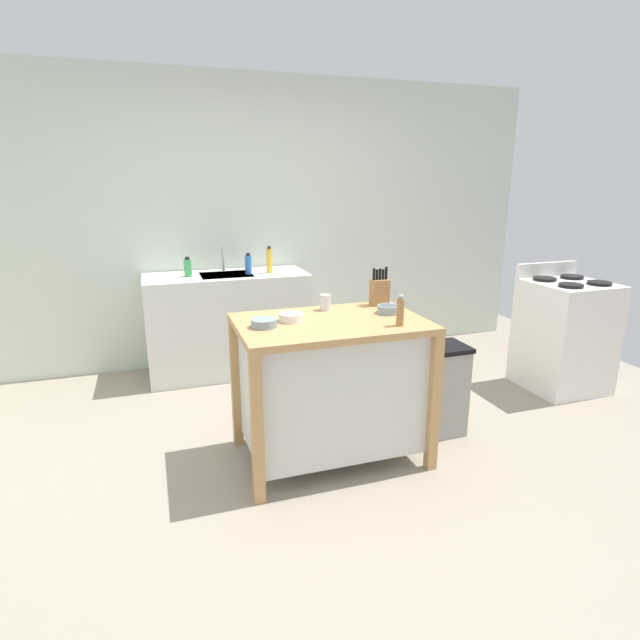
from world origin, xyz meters
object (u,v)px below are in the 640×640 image
Objects in this scene: bowl_ceramic_small at (291,317)px; sink_faucet at (223,259)px; pepper_grinder at (400,311)px; bottle_dish_soap at (248,264)px; stove at (564,335)px; bottle_hand_soap at (188,268)px; trash_bin at (438,389)px; knife_block at (379,291)px; kitchen_island at (330,382)px; bottle_spray_cleaner at (269,260)px; drinking_cup at (325,302)px; bowl_ceramic_wide at (264,323)px; bowl_stoneware_deep at (389,309)px.

bowl_ceramic_small is 0.65× the size of sink_faucet.
pepper_grinder is 0.99× the size of bottle_dish_soap.
stove is (2.38, -1.19, -0.52)m from bottle_dish_soap.
trash_bin is at bearing -47.47° from bottle_hand_soap.
trash_bin is 3.41× the size of bottle_dish_soap.
bottle_dish_soap is (-0.62, 1.36, -0.00)m from knife_block.
stove is (2.20, 0.44, -0.04)m from kitchen_island.
sink_faucet reaches higher than bowl_ceramic_small.
bottle_spray_cleaner is (0.01, 1.63, 0.51)m from kitchen_island.
bottle_dish_soap is (0.19, -0.20, -0.02)m from sink_faucet.
pepper_grinder is 0.18× the size of stove.
bottle_hand_soap is (-0.74, 1.43, 0.03)m from drinking_cup.
bowl_ceramic_small is (0.18, 0.07, 0.00)m from bowl_ceramic_wide.
kitchen_island is at bearing -148.70° from knife_block.
bowl_ceramic_wide is 0.19m from bowl_ceramic_small.
kitchen_island is at bearing -173.82° from bowl_stoneware_deep.
sink_faucet is at bearing 25.61° from bottle_hand_soap.
pepper_grinder is 2.16m from bottle_hand_soap.
bottle_hand_soap is (-1.13, 1.41, -0.01)m from knife_block.
pepper_grinder reaches higher than kitchen_island.
bowl_ceramic_small reaches higher than kitchen_island.
kitchen_island is at bearing -90.29° from bottle_spray_cleaner.
bottle_dish_soap is at bearing 88.28° from bowl_ceramic_small.
bottle_spray_cleaner is (-0.43, 1.37, 0.02)m from knife_block.
bowl_ceramic_small is at bearing 21.87° from bowl_ceramic_wide.
drinking_cup is (-0.35, 0.20, 0.02)m from bowl_stoneware_deep.
pepper_grinder is at bearing -101.35° from knife_block.
trash_bin is 1.47m from stove.
bottle_hand_soap is 0.70m from bottle_spray_cleaner.
sink_faucet is (-0.37, 1.83, 0.51)m from kitchen_island.
bottle_spray_cleaner is at bearing -27.73° from sink_faucet.
bowl_ceramic_wide is 0.80m from bowl_stoneware_deep.
drinking_cup is at bearing 165.92° from trash_bin.
knife_block is 1.14× the size of sink_faucet.
bottle_dish_soap reaches higher than stove.
bowl_ceramic_small is 1.59m from bottle_spray_cleaner.
knife_block is at bearing 78.65° from pepper_grinder.
knife_block is 1.07× the size of bottle_spray_cleaner.
pepper_grinder reaches higher than bowl_ceramic_wide.
stove is (2.43, 0.38, -0.46)m from bowl_ceramic_small.
kitchen_island is at bearing -14.50° from bowl_ceramic_small.
bottle_spray_cleaner is (0.24, 1.57, 0.09)m from bowl_ceramic_small.
drinking_cup is 0.55× the size of bottle_dish_soap.
pepper_grinder reaches higher than bowl_stoneware_deep.
pepper_grinder is (0.56, -0.29, 0.06)m from bowl_ceramic_small.
bottle_spray_cleaner is (0.19, 0.01, 0.03)m from bottle_dish_soap.
knife_block is 1.76× the size of bowl_ceramic_small.
bottle_dish_soap reaches higher than bowl_ceramic_wide.
bottle_dish_soap reaches higher than trash_bin.
bottle_spray_cleaner is (0.70, -0.04, 0.03)m from bottle_hand_soap.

